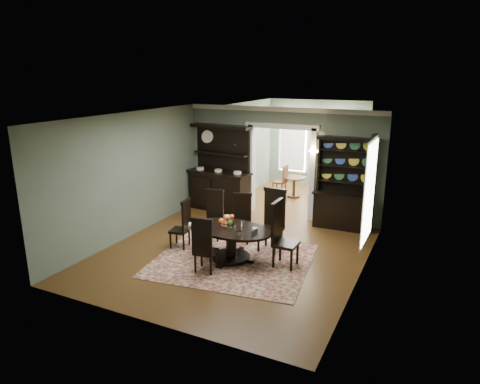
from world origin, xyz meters
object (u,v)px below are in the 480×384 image
object	(u,v)px
dining_table	(231,238)
welsh_dresser	(344,196)
parlor_table	(294,184)
sideboard	(220,181)

from	to	relation	value
dining_table	welsh_dresser	bearing A→B (deg)	66.59
welsh_dresser	parlor_table	bearing A→B (deg)	132.82
welsh_dresser	parlor_table	size ratio (longest dim) A/B	3.27
welsh_dresser	parlor_table	distance (m)	2.97
dining_table	welsh_dresser	world-z (taller)	welsh_dresser
sideboard	parlor_table	size ratio (longest dim) A/B	3.44
parlor_table	sideboard	bearing A→B (deg)	-125.34
sideboard	dining_table	bearing A→B (deg)	-52.50
sideboard	welsh_dresser	xyz separation A→B (m)	(3.56, 0.03, -0.01)
dining_table	parlor_table	distance (m)	5.16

